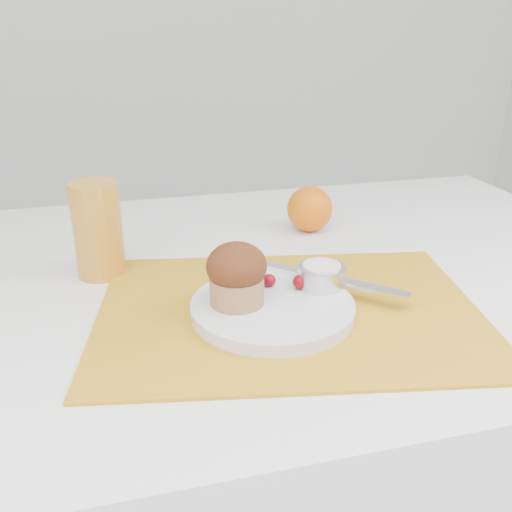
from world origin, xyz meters
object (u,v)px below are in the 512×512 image
object	(u,v)px
plate	(272,308)
juice_glass	(98,230)
table	(271,463)
orange	(310,209)
muffin	(237,274)

from	to	relation	value
plate	juice_glass	size ratio (longest dim) A/B	1.48
table	plate	size ratio (longest dim) A/B	5.90
table	plate	distance (m)	0.42
table	juice_glass	distance (m)	0.51
orange	juice_glass	distance (m)	0.37
juice_glass	muffin	distance (m)	0.24
orange	juice_glass	bearing A→B (deg)	-164.51
orange	juice_glass	size ratio (longest dim) A/B	0.57
juice_glass	muffin	world-z (taller)	juice_glass
juice_glass	muffin	size ratio (longest dim) A/B	1.66
plate	orange	world-z (taller)	orange
juice_glass	orange	bearing A→B (deg)	15.49
orange	juice_glass	world-z (taller)	juice_glass
plate	muffin	size ratio (longest dim) A/B	2.45
juice_glass	muffin	xyz separation A→B (m)	(0.16, -0.18, -0.01)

